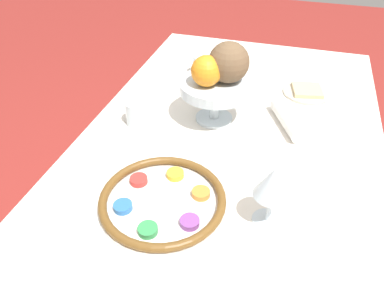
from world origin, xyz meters
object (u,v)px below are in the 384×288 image
at_px(wine_glass, 273,183).
at_px(coconut, 229,62).
at_px(fruit_stand, 215,90).
at_px(cup_mid, 231,71).
at_px(seder_plate, 163,200).
at_px(napkin_roll, 288,119).
at_px(orange_fruit, 206,71).
at_px(bread_plate, 307,92).
at_px(cup_far, 203,65).
at_px(cup_near, 139,112).

xyz_separation_m(wine_glass, coconut, (0.37, 0.17, 0.07)).
height_order(fruit_stand, cup_mid, fruit_stand).
bearing_deg(seder_plate, napkin_roll, -31.13).
xyz_separation_m(orange_fruit, napkin_roll, (0.05, -0.24, -0.14)).
bearing_deg(seder_plate, cup_mid, -2.14).
xyz_separation_m(napkin_roll, cup_mid, (0.23, 0.22, 0.01)).
bearing_deg(bread_plate, seder_plate, 154.84).
bearing_deg(cup_far, orange_fruit, -163.28).
xyz_separation_m(wine_glass, orange_fruit, (0.33, 0.23, 0.06)).
xyz_separation_m(cup_mid, cup_far, (0.01, 0.11, 0.00)).
distance_m(fruit_stand, bread_plate, 0.36).
bearing_deg(cup_near, bread_plate, -56.06).
relative_size(wine_glass, cup_near, 2.10).
relative_size(fruit_stand, cup_far, 2.80).
bearing_deg(fruit_stand, coconut, -65.21).
height_order(orange_fruit, coconut, coconut).
height_order(bread_plate, napkin_roll, napkin_roll).
bearing_deg(orange_fruit, coconut, -52.65).
height_order(coconut, napkin_roll, coconut).
height_order(wine_glass, napkin_roll, wine_glass).
relative_size(fruit_stand, cup_mid, 2.80).
distance_m(fruit_stand, napkin_roll, 0.23).
height_order(wine_glass, coconut, coconut).
relative_size(coconut, cup_near, 1.56).
bearing_deg(seder_plate, orange_fruit, -0.98).
relative_size(wine_glass, bread_plate, 0.99).
distance_m(wine_glass, bread_plate, 0.60).
bearing_deg(orange_fruit, cup_far, 16.72).
height_order(cup_near, cup_far, same).
distance_m(seder_plate, napkin_roll, 0.47).
distance_m(orange_fruit, bread_plate, 0.42).
xyz_separation_m(bread_plate, napkin_roll, (-0.21, 0.04, 0.02)).
height_order(orange_fruit, cup_far, orange_fruit).
xyz_separation_m(coconut, bread_plate, (0.22, -0.23, -0.18)).
distance_m(orange_fruit, cup_far, 0.34).
bearing_deg(cup_mid, cup_far, 83.02).
distance_m(napkin_roll, cup_mid, 0.32).
height_order(bread_plate, cup_near, cup_near).
bearing_deg(bread_plate, cup_far, 84.50).
distance_m(seder_plate, bread_plate, 0.68).
height_order(wine_glass, bread_plate, wine_glass).
height_order(seder_plate, wine_glass, wine_glass).
bearing_deg(orange_fruit, cup_mid, -3.58).
xyz_separation_m(seder_plate, wine_glass, (0.02, -0.23, 0.10)).
bearing_deg(orange_fruit, napkin_roll, -77.76).
bearing_deg(cup_near, napkin_roll, -75.99).
height_order(fruit_stand, cup_near, fruit_stand).
distance_m(bread_plate, cup_far, 0.37).
distance_m(wine_glass, cup_far, 0.71).
height_order(napkin_roll, cup_near, cup_near).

